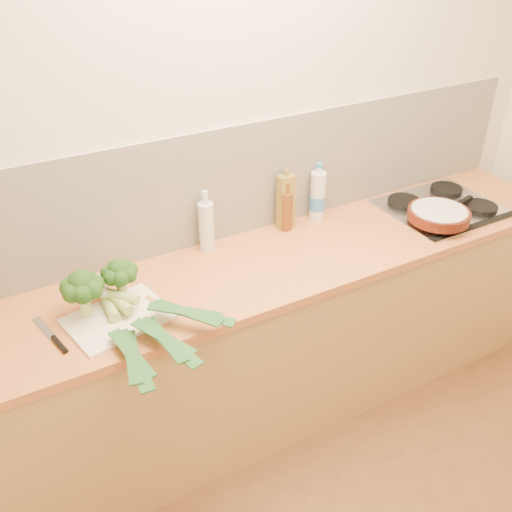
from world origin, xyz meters
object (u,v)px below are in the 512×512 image
at_px(gas_hob, 442,207).
at_px(chefs_knife, 56,340).
at_px(skillet, 439,214).
at_px(chopping_board, 118,318).

bearing_deg(gas_hob, chefs_knife, -177.47).
bearing_deg(skillet, chefs_knife, 166.94).
height_order(chopping_board, skillet, skillet).
xyz_separation_m(gas_hob, skillet, (-0.15, -0.12, 0.05)).
height_order(gas_hob, skillet, skillet).
xyz_separation_m(chefs_knife, skillet, (1.85, -0.03, 0.06)).
relative_size(gas_hob, chopping_board, 1.55).
bearing_deg(chopping_board, skillet, -13.31).
relative_size(gas_hob, chefs_knife, 2.19).
distance_m(gas_hob, skillet, 0.20).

